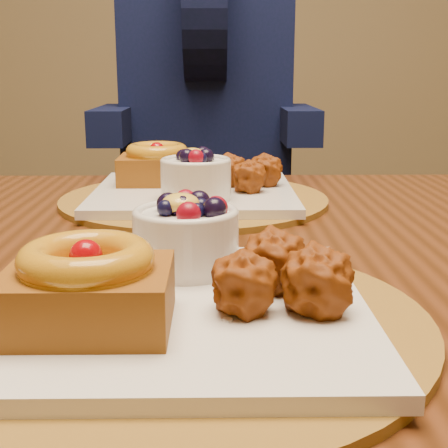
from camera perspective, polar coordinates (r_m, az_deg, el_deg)
The scene contains 5 objects.
dining_table at distance 0.71m, azimuth -3.23°, elevation -7.92°, with size 1.60×0.90×0.76m.
place_setting_near at distance 0.47m, azimuth -4.78°, elevation -6.22°, with size 0.38×0.38×0.09m.
place_setting_far at distance 0.88m, azimuth -2.96°, elevation 3.57°, with size 0.38×0.38×0.09m.
chair_far at distance 1.58m, azimuth -2.03°, elevation -3.95°, with size 0.43×0.43×0.82m.
diner at distance 1.68m, azimuth -1.65°, elevation 13.94°, with size 0.54×0.51×0.88m.
Camera 1 is at (-0.04, -0.79, 0.94)m, focal length 50.00 mm.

